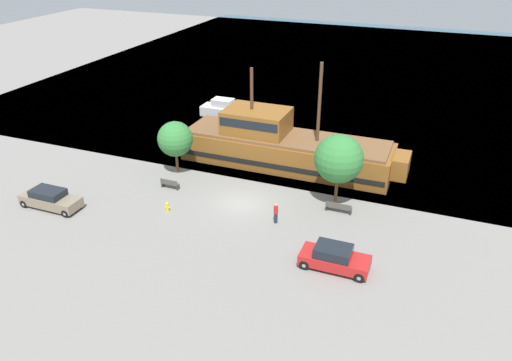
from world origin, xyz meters
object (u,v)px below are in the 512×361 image
at_px(pirate_ship, 283,146).
at_px(pedestrian_walking_near, 276,213).
at_px(bench_promenade_east, 170,184).
at_px(moored_boat_dockside, 226,110).
at_px(fire_hydrant, 167,206).
at_px(bench_promenade_west, 339,207).
at_px(parked_car_curb_mid, 50,199).
at_px(parked_car_curb_front, 334,258).

relative_size(pirate_ship, pedestrian_walking_near, 12.57).
bearing_deg(bench_promenade_east, pirate_ship, 48.08).
xyz_separation_m(moored_boat_dockside, fire_hydrant, (4.67, -20.94, -0.35)).
xyz_separation_m(moored_boat_dockside, bench_promenade_west, (16.86, -16.37, -0.31)).
relative_size(parked_car_curb_mid, pedestrian_walking_near, 3.01).
height_order(bench_promenade_east, bench_promenade_west, same).
bearing_deg(pirate_ship, bench_promenade_east, -131.92).
xyz_separation_m(moored_boat_dockside, parked_car_curb_front, (18.16, -23.24, 0.01)).
xyz_separation_m(parked_car_curb_front, parked_car_curb_mid, (-22.11, -0.51, -0.02)).
bearing_deg(pirate_ship, parked_car_curb_front, -59.20).
xyz_separation_m(parked_car_curb_front, pedestrian_walking_near, (-5.24, 3.75, 0.04)).
height_order(bench_promenade_east, pedestrian_walking_near, pedestrian_walking_near).
xyz_separation_m(fire_hydrant, pedestrian_walking_near, (8.24, 1.45, 0.40)).
relative_size(moored_boat_dockside, pedestrian_walking_near, 3.65).
height_order(parked_car_curb_mid, bench_promenade_west, parked_car_curb_mid).
distance_m(parked_car_curb_front, bench_promenade_west, 7.00).
height_order(fire_hydrant, bench_promenade_east, bench_promenade_east).
xyz_separation_m(bench_promenade_west, pedestrian_walking_near, (-3.94, -3.11, 0.36)).
relative_size(fire_hydrant, bench_promenade_west, 0.39).
height_order(pirate_ship, moored_boat_dockside, pirate_ship).
xyz_separation_m(parked_car_curb_mid, fire_hydrant, (8.63, 2.81, -0.34)).
xyz_separation_m(parked_car_curb_mid, bench_promenade_west, (20.81, 7.37, -0.30)).
height_order(parked_car_curb_front, pedestrian_walking_near, pedestrian_walking_near).
bearing_deg(bench_promenade_east, moored_boat_dockside, 99.59).
relative_size(parked_car_curb_mid, fire_hydrant, 6.31).
height_order(pirate_ship, bench_promenade_west, pirate_ship).
height_order(pirate_ship, fire_hydrant, pirate_ship).
bearing_deg(fire_hydrant, pedestrian_walking_near, 9.97).
bearing_deg(moored_boat_dockside, fire_hydrant, -77.41).
bearing_deg(fire_hydrant, bench_promenade_west, 20.53).
bearing_deg(pirate_ship, fire_hydrant, -115.90).
xyz_separation_m(pirate_ship, moored_boat_dockside, (-10.11, 9.74, -1.02)).
height_order(moored_boat_dockside, bench_promenade_west, moored_boat_dockside).
bearing_deg(moored_boat_dockside, pirate_ship, -43.93).
bearing_deg(moored_boat_dockside, pedestrian_walking_near, -56.47).
height_order(moored_boat_dockside, parked_car_curb_mid, moored_boat_dockside).
bearing_deg(bench_promenade_west, fire_hydrant, -159.47).
relative_size(parked_car_curb_front, fire_hydrant, 5.74).
bearing_deg(parked_car_curb_front, parked_car_curb_mid, -178.69).
bearing_deg(parked_car_curb_mid, parked_car_curb_front, 1.31).
bearing_deg(bench_promenade_east, parked_car_curb_mid, -138.81).
xyz_separation_m(moored_boat_dockside, bench_promenade_east, (2.99, -17.68, -0.33)).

